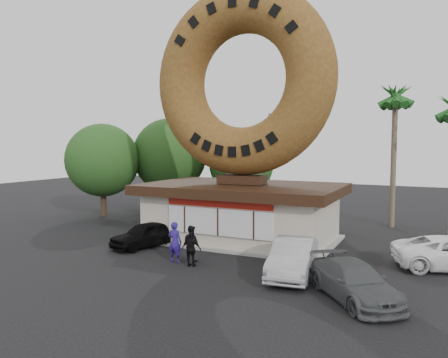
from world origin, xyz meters
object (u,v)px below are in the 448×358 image
at_px(giant_donut, 242,81).
at_px(car_black, 145,235).
at_px(car_silver, 293,258).
at_px(car_grey, 354,281).
at_px(person_center, 191,243).
at_px(person_left, 175,242).
at_px(street_lamp, 271,158).
at_px(donut_shop, 242,210).
at_px(person_right, 191,249).

distance_m(giant_donut, car_black, 10.17).
xyz_separation_m(car_silver, car_grey, (2.84, -1.84, -0.11)).
height_order(person_center, car_silver, person_center).
distance_m(person_left, person_center, 0.80).
bearing_deg(street_lamp, donut_shop, -79.50).
bearing_deg(car_grey, car_silver, 108.34).
bearing_deg(giant_donut, person_right, -88.68).
bearing_deg(person_center, giant_donut, -82.72).
bearing_deg(giant_donut, car_black, -136.18).
distance_m(car_black, car_silver, 8.89).
relative_size(street_lamp, car_black, 2.03).
bearing_deg(person_right, giant_donut, -95.01).
relative_size(person_left, car_silver, 0.41).
bearing_deg(car_silver, person_right, -179.21).
height_order(person_center, car_grey, person_center).
relative_size(person_center, car_silver, 0.37).
bearing_deg(person_left, person_center, -137.88).
relative_size(donut_shop, giant_donut, 1.04).
bearing_deg(donut_shop, car_silver, -48.46).
relative_size(giant_donut, street_lamp, 1.34).
relative_size(street_lamp, person_right, 4.96).
height_order(person_left, person_right, person_left).
distance_m(person_center, person_right, 0.96).
bearing_deg(car_black, street_lamp, 99.15).
xyz_separation_m(street_lamp, car_silver, (6.57, -15.34, -3.71)).
relative_size(person_left, person_center, 1.13).
xyz_separation_m(donut_shop, car_grey, (7.56, -7.17, -1.10)).
bearing_deg(person_right, car_silver, -177.39).
distance_m(street_lamp, person_left, 16.21).
xyz_separation_m(person_center, car_silver, (5.08, -0.10, -0.08)).
bearing_deg(person_left, person_right, 163.68).
bearing_deg(person_left, giant_donut, -101.34).
xyz_separation_m(donut_shop, car_silver, (4.72, -5.33, -0.99)).
bearing_deg(person_left, donut_shop, -101.36).
relative_size(giant_donut, car_grey, 2.33).
bearing_deg(giant_donut, donut_shop, -90.00).
relative_size(car_silver, car_grey, 1.02).
distance_m(giant_donut, street_lamp, 11.20).
height_order(street_lamp, car_black, street_lamp).
bearing_deg(street_lamp, car_silver, -66.80).
relative_size(street_lamp, car_grey, 1.74).
height_order(street_lamp, person_right, street_lamp).
distance_m(giant_donut, person_right, 10.32).
height_order(car_black, car_grey, car_black).
xyz_separation_m(donut_shop, person_right, (0.14, -6.05, -0.96)).
relative_size(person_right, car_grey, 0.35).
xyz_separation_m(person_center, car_grey, (7.92, -1.94, -0.19)).
height_order(donut_shop, person_left, donut_shop).
bearing_deg(car_silver, donut_shop, 123.39).
bearing_deg(person_left, street_lamp, -88.91).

